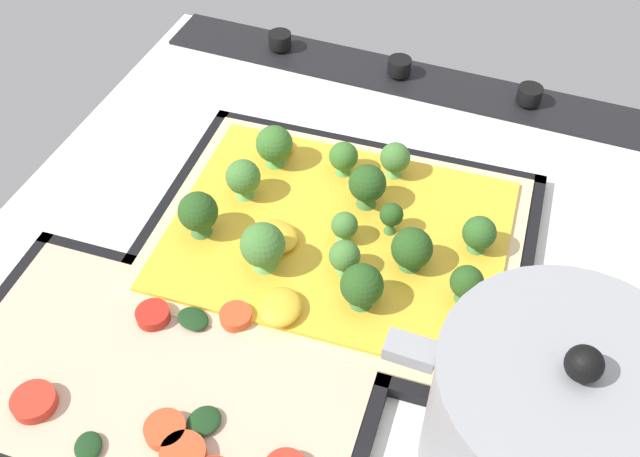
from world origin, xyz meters
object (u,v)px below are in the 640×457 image
object	(u,v)px
baking_tray_front	(338,243)
veggie_pizza_back	(165,384)
baking_tray_back	(162,382)
broccoli_pizza	(334,231)
cooking_pot	(554,425)

from	to	relation	value
baking_tray_front	veggie_pizza_back	bearing A→B (deg)	68.97
baking_tray_front	veggie_pizza_back	size ratio (longest dim) A/B	1.11
baking_tray_front	baking_tray_back	distance (cm)	20.84
baking_tray_front	broccoli_pizza	world-z (taller)	broccoli_pizza
veggie_pizza_back	cooking_pot	xyz separation A→B (cm)	(-28.77, -4.03, 5.58)
baking_tray_back	veggie_pizza_back	distance (cm)	1.01
baking_tray_front	baking_tray_back	world-z (taller)	same
baking_tray_back	veggie_pizza_back	world-z (taller)	veggie_pizza_back
cooking_pot	veggie_pizza_back	bearing A→B (deg)	7.98
baking_tray_front	broccoli_pizza	size ratio (longest dim) A/B	1.07
baking_tray_back	cooking_pot	xyz separation A→B (cm)	(-29.37, -3.63, 6.28)
baking_tray_front	cooking_pot	xyz separation A→B (cm)	(-21.24, 15.57, 6.30)
baking_tray_front	baking_tray_back	bearing A→B (deg)	67.05
baking_tray_front	cooking_pot	world-z (taller)	cooking_pot
baking_tray_front	cooking_pot	bearing A→B (deg)	143.76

